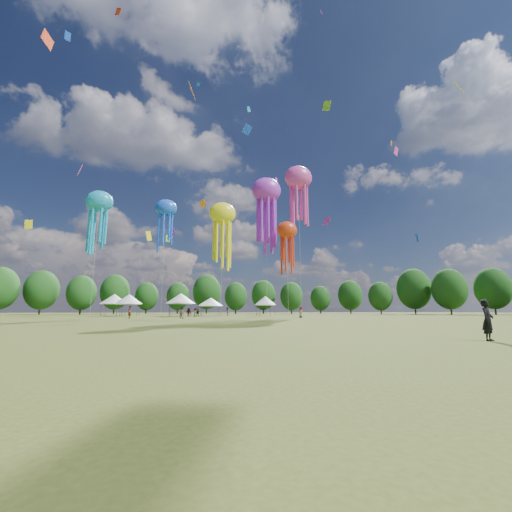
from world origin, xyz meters
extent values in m
plane|color=#384416|center=(0.00, 0.00, 0.00)|extent=(300.00, 300.00, 0.00)
imported|color=black|center=(8.08, -2.24, 0.81)|extent=(0.70, 0.61, 1.61)
imported|color=gray|center=(-3.60, 33.08, 0.78)|extent=(0.96, 0.92, 1.56)
imported|color=gray|center=(-1.21, 45.78, 0.78)|extent=(0.60, 0.82, 1.55)
imported|color=gray|center=(5.51, 52.89, 0.87)|extent=(0.77, 0.93, 1.74)
imported|color=gray|center=(-2.19, 51.67, 0.77)|extent=(1.06, 0.70, 1.53)
imported|color=gray|center=(-2.35, 46.54, 0.77)|extent=(0.90, 0.37, 1.53)
imported|color=gray|center=(-0.50, 51.39, 0.91)|extent=(1.63, 1.51, 1.82)
imported|color=gray|center=(-10.81, 36.35, 0.89)|extent=(0.49, 0.69, 1.78)
imported|color=gray|center=(15.08, 36.46, 0.86)|extent=(0.72, 0.94, 1.72)
cylinder|color=#47474C|center=(-19.01, 56.55, 1.17)|extent=(0.08, 0.08, 2.34)
cylinder|color=#47474C|center=(-19.01, 60.42, 1.17)|extent=(0.08, 0.08, 2.34)
cylinder|color=#47474C|center=(-15.13, 56.55, 1.17)|extent=(0.08, 0.08, 2.34)
cylinder|color=#47474C|center=(-15.13, 60.42, 1.17)|extent=(0.08, 0.08, 2.34)
cube|color=white|center=(-17.07, 58.49, 2.39)|extent=(4.28, 4.28, 0.10)
cone|color=white|center=(-17.07, 58.49, 3.44)|extent=(5.56, 5.56, 2.01)
cylinder|color=#47474C|center=(-15.65, 53.85, 1.14)|extent=(0.08, 0.08, 2.28)
cylinder|color=#47474C|center=(-15.65, 57.52, 1.14)|extent=(0.08, 0.08, 2.28)
cylinder|color=#47474C|center=(-11.98, 53.85, 1.14)|extent=(0.08, 0.08, 2.28)
cylinder|color=#47474C|center=(-11.98, 57.52, 1.14)|extent=(0.08, 0.08, 2.28)
cube|color=white|center=(-13.81, 55.68, 2.33)|extent=(4.07, 4.07, 0.10)
cone|color=white|center=(-13.81, 55.68, 3.36)|extent=(5.30, 5.30, 1.96)
cylinder|color=#47474C|center=(-5.82, 50.50, 1.18)|extent=(0.08, 0.08, 2.35)
cylinder|color=#47474C|center=(-5.82, 54.57, 1.18)|extent=(0.08, 0.08, 2.35)
cylinder|color=#47474C|center=(-1.75, 50.50, 1.18)|extent=(0.08, 0.08, 2.35)
cylinder|color=#47474C|center=(-1.75, 54.57, 1.18)|extent=(0.08, 0.08, 2.35)
cube|color=white|center=(-3.78, 52.53, 2.40)|extent=(4.47, 4.47, 0.10)
cone|color=white|center=(-3.78, 52.53, 3.46)|extent=(5.81, 5.81, 2.01)
cylinder|color=#47474C|center=(0.49, 53.67, 0.98)|extent=(0.08, 0.08, 1.96)
cylinder|color=#47474C|center=(0.49, 57.40, 0.98)|extent=(0.08, 0.08, 1.96)
cylinder|color=#47474C|center=(4.22, 53.67, 0.98)|extent=(0.08, 0.08, 1.96)
cylinder|color=#47474C|center=(4.22, 57.40, 0.98)|extent=(0.08, 0.08, 1.96)
cube|color=white|center=(2.35, 55.54, 2.01)|extent=(4.12, 4.12, 0.10)
cone|color=white|center=(2.35, 55.54, 2.91)|extent=(5.36, 5.36, 1.68)
cylinder|color=#47474C|center=(11.94, 51.30, 1.08)|extent=(0.08, 0.08, 2.15)
cylinder|color=#47474C|center=(11.94, 54.45, 1.08)|extent=(0.08, 0.08, 2.15)
cylinder|color=#47474C|center=(15.09, 51.30, 1.08)|extent=(0.08, 0.08, 2.15)
cylinder|color=#47474C|center=(15.09, 54.45, 1.08)|extent=(0.08, 0.08, 2.15)
cube|color=white|center=(13.51, 52.87, 2.20)|extent=(3.54, 3.54, 0.10)
cone|color=white|center=(13.51, 52.87, 3.17)|extent=(4.61, 4.61, 1.84)
ellipsoid|color=blue|center=(-6.86, 42.80, 18.59)|extent=(3.69, 2.58, 3.13)
cylinder|color=beige|center=(-6.86, 42.80, 9.29)|extent=(0.03, 0.03, 18.59)
ellipsoid|color=#AD30D6|center=(9.97, 38.28, 21.67)|extent=(5.10, 3.57, 4.33)
cylinder|color=beige|center=(9.97, 38.28, 10.83)|extent=(0.03, 0.03, 21.67)
ellipsoid|color=red|center=(12.81, 35.94, 14.15)|extent=(3.38, 2.37, 2.88)
cylinder|color=beige|center=(12.81, 35.94, 7.07)|extent=(0.03, 0.03, 14.15)
ellipsoid|color=#189FD2|center=(-18.45, 46.48, 20.18)|extent=(4.56, 3.19, 3.88)
cylinder|color=beige|center=(-18.45, 46.48, 10.09)|extent=(0.03, 0.03, 20.18)
ellipsoid|color=#FFF61A|center=(0.34, 21.00, 11.61)|extent=(2.90, 2.03, 2.46)
cylinder|color=beige|center=(0.34, 21.00, 5.81)|extent=(0.03, 0.03, 11.61)
ellipsoid|color=#D83F9D|center=(18.92, 46.15, 28.12)|extent=(5.80, 4.06, 4.93)
cylinder|color=beige|center=(18.92, 46.15, 14.06)|extent=(0.03, 0.03, 28.12)
cube|color=#189FD2|center=(6.79, 38.35, 36.62)|extent=(0.85, 0.59, 1.10)
cube|color=#D83F9D|center=(7.75, 68.08, 21.58)|extent=(1.89, 0.68, 2.15)
cube|color=#AD30D6|center=(16.86, 54.92, 31.19)|extent=(0.64, 0.39, 0.92)
cube|color=red|center=(-14.35, 31.38, 44.60)|extent=(1.00, 0.65, 1.34)
cube|color=orange|center=(-0.78, 39.27, 18.75)|extent=(1.11, 0.50, 1.39)
cube|color=#FFF61A|center=(22.14, 10.42, 23.06)|extent=(1.46, 1.10, 1.51)
cube|color=#8BE625|center=(22.23, 38.79, 40.04)|extent=(1.34, 1.39, 2.19)
cube|color=blue|center=(-22.42, 36.14, 43.15)|extent=(0.80, 1.23, 1.37)
cube|color=#189FD2|center=(-1.50, 60.54, 56.92)|extent=(0.93, 0.63, 1.22)
cube|color=#D83F9D|center=(30.43, 30.64, 27.46)|extent=(1.29, 0.60, 1.57)
cube|color=red|center=(-16.95, 17.49, 26.38)|extent=(0.56, 1.77, 2.00)
cube|color=orange|center=(-3.32, 31.05, 33.29)|extent=(1.22, 1.77, 2.27)
cube|color=#FFF61A|center=(-12.48, 72.45, 20.12)|extent=(1.54, 2.03, 2.89)
cube|color=blue|center=(7.38, 42.64, 35.29)|extent=(2.09, 0.75, 2.22)
cube|color=#D83F9D|center=(28.59, 53.75, 21.60)|extent=(1.58, 1.82, 2.42)
cube|color=#AD30D6|center=(20.54, 36.22, 58.00)|extent=(0.86, 0.66, 1.00)
cube|color=red|center=(28.34, 71.35, 27.52)|extent=(1.12, 1.13, 1.86)
cube|color=orange|center=(33.24, 35.35, 31.79)|extent=(0.59, 0.62, 0.92)
cube|color=#FFF61A|center=(-32.89, 55.51, 17.47)|extent=(1.21, 1.80, 1.95)
cube|color=#8BE625|center=(-6.67, 50.94, 15.03)|extent=(0.84, 0.75, 1.36)
cube|color=blue|center=(34.17, 31.88, 13.10)|extent=(0.55, 1.25, 1.52)
cube|color=#189FD2|center=(2.13, 54.96, 41.72)|extent=(0.07, 0.72, 0.91)
cube|color=#D83F9D|center=(-13.69, 19.43, 14.50)|extent=(0.68, 0.81, 1.17)
cube|color=#AD30D6|center=(-5.95, 53.30, 16.94)|extent=(1.09, 1.20, 1.87)
cylinder|color=#38281C|center=(-40.68, 85.49, 1.71)|extent=(0.44, 0.44, 3.41)
ellipsoid|color=#1D4918|center=(-40.68, 85.49, 6.61)|extent=(8.53, 8.53, 10.66)
cylinder|color=#38281C|center=(-30.60, 85.02, 1.53)|extent=(0.44, 0.44, 3.07)
ellipsoid|color=#1D4918|center=(-30.60, 85.02, 5.94)|extent=(7.66, 7.66, 9.58)
cylinder|color=#38281C|center=(-23.51, 93.33, 1.72)|extent=(0.44, 0.44, 3.43)
ellipsoid|color=#1D4918|center=(-23.51, 93.33, 6.65)|extent=(8.58, 8.58, 10.73)
cylinder|color=#38281C|center=(-14.76, 98.96, 1.47)|extent=(0.44, 0.44, 2.95)
ellipsoid|color=#1D4918|center=(-14.76, 98.96, 5.71)|extent=(7.37, 7.37, 9.21)
cylinder|color=#38281C|center=(-4.70, 95.06, 1.45)|extent=(0.44, 0.44, 2.89)
ellipsoid|color=#1D4918|center=(-4.70, 95.06, 5.61)|extent=(7.23, 7.23, 9.04)
cylinder|color=#38281C|center=(4.91, 99.49, 1.92)|extent=(0.44, 0.44, 3.84)
ellipsoid|color=#1D4918|center=(4.91, 99.49, 7.44)|extent=(9.60, 9.60, 11.99)
cylinder|color=#38281C|center=(13.19, 88.44, 1.42)|extent=(0.44, 0.44, 2.84)
ellipsoid|color=#1D4918|center=(13.19, 88.44, 5.51)|extent=(7.11, 7.11, 8.89)
cylinder|color=#38281C|center=(22.93, 91.04, 1.58)|extent=(0.44, 0.44, 3.16)
ellipsoid|color=#1D4918|center=(22.93, 91.04, 6.13)|extent=(7.91, 7.91, 9.88)
cylinder|color=#38281C|center=(30.69, 85.29, 1.44)|extent=(0.44, 0.44, 2.88)
ellipsoid|color=#1D4918|center=(30.69, 85.29, 5.59)|extent=(7.21, 7.21, 9.01)
cylinder|color=#38281C|center=(41.52, 87.24, 1.31)|extent=(0.44, 0.44, 2.63)
ellipsoid|color=#1D4918|center=(41.52, 87.24, 5.09)|extent=(6.57, 6.57, 8.22)
cylinder|color=#38281C|center=(50.52, 83.73, 1.56)|extent=(0.44, 0.44, 3.13)
ellipsoid|color=#1D4918|center=(50.52, 83.73, 6.06)|extent=(7.81, 7.81, 9.77)
cylinder|color=#38281C|center=(53.64, 71.81, 1.36)|extent=(0.44, 0.44, 2.72)
ellipsoid|color=#1D4918|center=(53.64, 71.81, 5.27)|extent=(6.80, 6.80, 8.50)
cylinder|color=#38281C|center=(62.96, 68.92, 1.90)|extent=(0.44, 0.44, 3.81)
ellipsoid|color=#1D4918|center=(62.96, 68.92, 7.38)|extent=(9.52, 9.52, 11.90)
cylinder|color=#38281C|center=(66.57, 59.80, 1.76)|extent=(0.44, 0.44, 3.51)
ellipsoid|color=#1D4918|center=(66.57, 59.80, 6.80)|extent=(8.78, 8.78, 10.97)
cylinder|color=#38281C|center=(79.39, 58.26, 1.82)|extent=(0.44, 0.44, 3.64)
ellipsoid|color=#1D4918|center=(79.39, 58.26, 7.05)|extent=(9.10, 9.10, 11.37)
camera|label=1|loc=(-3.75, -12.71, 1.20)|focal=22.51mm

